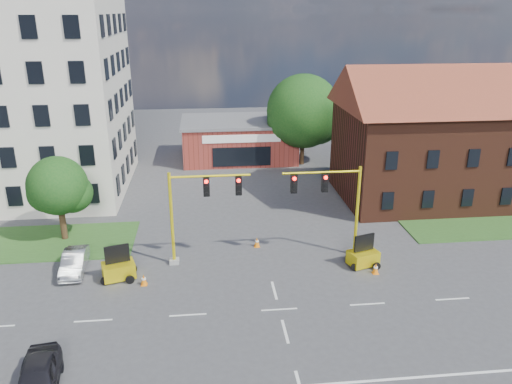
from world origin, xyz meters
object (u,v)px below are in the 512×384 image
at_px(signal_mast_east, 333,201).
at_px(pickup_white, 389,196).
at_px(sedan_dark, 38,379).
at_px(trailer_west, 119,269).
at_px(trailer_east, 363,256).
at_px(signal_mast_west, 197,206).

bearing_deg(signal_mast_east, pickup_white, 49.96).
bearing_deg(pickup_white, sedan_dark, 112.50).
height_order(trailer_west, trailer_east, trailer_west).
distance_m(signal_mast_west, pickup_white, 18.35).
height_order(signal_mast_west, trailer_west, signal_mast_west).
height_order(signal_mast_east, trailer_east, signal_mast_east).
distance_m(trailer_west, pickup_white, 23.18).
height_order(trailer_east, pickup_white, trailer_east).
bearing_deg(pickup_white, signal_mast_east, 121.54).
bearing_deg(pickup_white, trailer_east, 133.28).
bearing_deg(sedan_dark, pickup_white, 32.81).
bearing_deg(trailer_west, pickup_white, 8.96).
height_order(signal_mast_east, sedan_dark, signal_mast_east).
xyz_separation_m(signal_mast_west, signal_mast_east, (8.71, 0.00, 0.00)).
height_order(signal_mast_west, pickup_white, signal_mast_west).
distance_m(trailer_east, sedan_dark, 19.81).
height_order(signal_mast_east, pickup_white, signal_mast_east).
distance_m(pickup_white, sedan_dark, 30.15).
bearing_deg(signal_mast_east, signal_mast_west, 180.00).
relative_size(signal_mast_west, trailer_west, 2.84).
bearing_deg(signal_mast_west, pickup_white, 28.30).
relative_size(signal_mast_east, trailer_west, 2.84).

